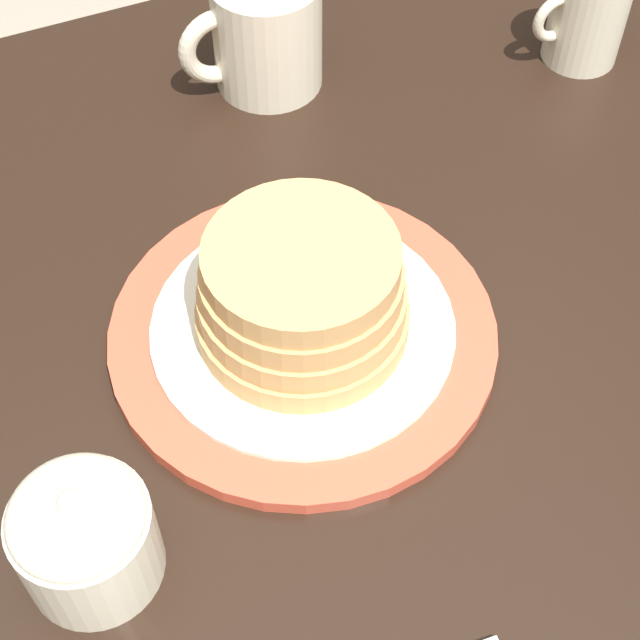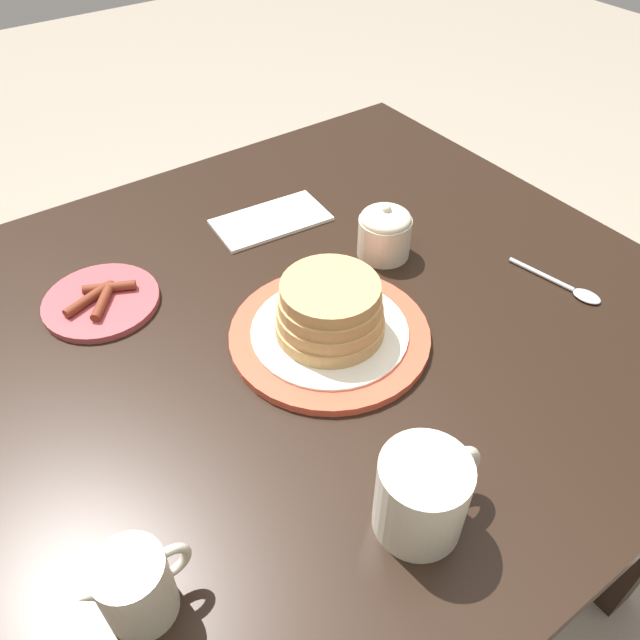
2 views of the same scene
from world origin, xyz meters
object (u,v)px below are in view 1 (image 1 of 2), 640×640
(coffee_mug, at_px, (263,33))
(creamer_pitcher, at_px, (588,14))
(sugar_bowl, at_px, (84,535))
(pancake_plate, at_px, (302,309))

(coffee_mug, bearing_deg, creamer_pitcher, 163.26)
(creamer_pitcher, height_order, sugar_bowl, same)
(coffee_mug, distance_m, sugar_bowl, 0.46)
(creamer_pitcher, distance_m, sugar_bowl, 0.61)
(sugar_bowl, bearing_deg, coffee_mug, -124.81)
(pancake_plate, bearing_deg, coffee_mug, -106.77)
(pancake_plate, bearing_deg, creamer_pitcher, -151.65)
(coffee_mug, relative_size, creamer_pitcher, 1.22)
(pancake_plate, height_order, creamer_pitcher, pancake_plate)
(pancake_plate, height_order, coffee_mug, coffee_mug)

